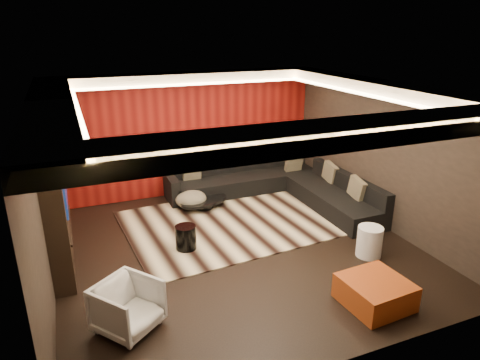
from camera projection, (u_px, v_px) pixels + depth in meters
name	position (u px, v px, depth m)	size (l,w,h in m)	color
floor	(237.00, 249.00, 7.61)	(6.00, 6.00, 0.02)	black
ceiling	(237.00, 88.00, 6.65)	(6.00, 6.00, 0.02)	silver
wall_back	(188.00, 134.00, 9.75)	(6.00, 0.02, 2.80)	black
wall_left	(40.00, 200.00, 6.05)	(0.02, 6.00, 2.80)	black
wall_right	(382.00, 154.00, 8.20)	(0.02, 6.00, 2.80)	black
red_feature_wall	(188.00, 134.00, 9.71)	(5.98, 0.05, 2.78)	#6B0C0A
soffit_back	(189.00, 78.00, 9.04)	(6.00, 0.60, 0.22)	silver
soffit_front	(336.00, 134.00, 4.34)	(6.00, 0.60, 0.22)	silver
soffit_left	(50.00, 108.00, 5.72)	(0.60, 4.80, 0.22)	silver
soffit_right	(377.00, 87.00, 7.65)	(0.60, 4.80, 0.22)	silver
cove_back	(194.00, 84.00, 8.77)	(4.80, 0.08, 0.04)	#FFD899
cove_front	(317.00, 135.00, 4.67)	(4.80, 0.08, 0.04)	#FFD899
cove_left	(78.00, 113.00, 5.88)	(0.08, 4.80, 0.04)	#FFD899
cove_right	(360.00, 93.00, 7.56)	(0.08, 4.80, 0.04)	#FFD899
tv_surround	(55.00, 203.00, 6.73)	(0.30, 2.00, 2.20)	black
tv_screen	(63.00, 181.00, 6.67)	(0.04, 1.30, 0.80)	black
tv_shelf	(70.00, 224.00, 6.93)	(0.04, 1.60, 0.04)	black
rug	(229.00, 222.00, 8.58)	(4.00, 3.00, 0.02)	beige
coffee_table	(204.00, 204.00, 9.22)	(1.10, 1.10, 0.18)	black
drum_stool	(186.00, 237.00, 7.49)	(0.37, 0.37, 0.43)	black
striped_pouf	(191.00, 199.00, 9.23)	(0.67, 0.67, 0.37)	beige
white_side_table	(369.00, 242.00, 7.27)	(0.43, 0.43, 0.53)	white
orange_ottoman	(375.00, 292.00, 6.02)	(0.85, 0.85, 0.38)	#8E4212
armchair	(128.00, 307.00, 5.48)	(0.72, 0.74, 0.67)	silver
sectional_sofa	(277.00, 187.00, 9.75)	(3.65, 3.50, 0.75)	black
throw_pillows	(291.00, 173.00, 9.58)	(3.12, 2.71, 0.50)	beige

